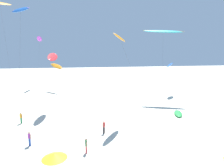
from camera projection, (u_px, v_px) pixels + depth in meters
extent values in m
ellipsoid|color=blue|center=(170.00, 65.00, 46.78)|extent=(3.98, 4.15, 1.67)
ellipsoid|color=black|center=(170.00, 65.00, 46.77)|extent=(3.50, 3.61, 0.98)
cylinder|color=#4C4C51|center=(170.00, 82.00, 44.28)|extent=(3.05, 5.81, 7.71)
ellipsoid|color=#19B2B7|center=(163.00, 31.00, 40.89)|extent=(8.70, 5.17, 1.33)
ellipsoid|color=orange|center=(163.00, 31.00, 40.88)|extent=(8.38, 4.22, 0.91)
cylinder|color=#4C4C51|center=(163.00, 67.00, 39.67)|extent=(1.87, 4.66, 15.47)
ellipsoid|color=orange|center=(120.00, 38.00, 27.08)|extent=(3.45, 4.31, 1.67)
ellipsoid|color=white|center=(120.00, 37.00, 27.08)|extent=(2.97, 3.91, 1.10)
cylinder|color=#4C4C51|center=(137.00, 83.00, 25.41)|extent=(3.37, 6.34, 12.78)
ellipsoid|color=orange|center=(0.00, 3.00, 39.07)|extent=(4.58, 5.29, 1.62)
ellipsoid|color=yellow|center=(0.00, 3.00, 39.07)|extent=(3.76, 4.79, 1.07)
cylinder|color=#4C4C51|center=(8.00, 53.00, 37.71)|extent=(3.49, 7.09, 21.27)
ellipsoid|color=blue|center=(20.00, 10.00, 37.45)|extent=(4.75, 4.07, 1.54)
ellipsoid|color=#EA5193|center=(20.00, 10.00, 37.44)|extent=(4.30, 3.37, 0.73)
cylinder|color=#4C4C51|center=(20.00, 58.00, 34.65)|extent=(0.63, 9.13, 19.42)
ellipsoid|color=orange|center=(56.00, 66.00, 52.14)|extent=(4.48, 5.81, 2.25)
ellipsoid|color=white|center=(56.00, 66.00, 52.13)|extent=(3.76, 5.50, 1.71)
cylinder|color=#4C4C51|center=(59.00, 81.00, 48.49)|extent=(1.54, 9.09, 7.10)
ellipsoid|color=purple|center=(40.00, 39.00, 57.19)|extent=(1.56, 4.78, 2.11)
ellipsoid|color=blue|center=(39.00, 39.00, 57.18)|extent=(0.85, 4.78, 1.36)
cylinder|color=#4C4C51|center=(39.00, 64.00, 56.05)|extent=(0.58, 4.74, 15.27)
ellipsoid|color=red|center=(53.00, 57.00, 32.49)|extent=(2.07, 5.70, 2.17)
ellipsoid|color=white|center=(53.00, 57.00, 32.49)|extent=(1.19, 5.78, 1.50)
cylinder|color=#4C4C51|center=(51.00, 89.00, 28.92)|extent=(0.20, 9.01, 9.91)
ellipsoid|color=green|center=(178.00, 113.00, 31.68)|extent=(2.85, 3.99, 0.41)
ellipsoid|color=white|center=(178.00, 113.00, 31.68)|extent=(1.73, 2.02, 0.25)
cylinder|color=#338E56|center=(22.00, 121.00, 27.48)|extent=(0.14, 0.14, 0.90)
cylinder|color=#338E56|center=(21.00, 121.00, 27.53)|extent=(0.14, 0.14, 0.90)
cube|color=orange|center=(21.00, 116.00, 27.39)|extent=(0.36, 0.33, 0.58)
cylinder|color=tan|center=(22.00, 116.00, 27.32)|extent=(0.09, 0.09, 0.56)
cylinder|color=tan|center=(20.00, 116.00, 27.47)|extent=(0.09, 0.09, 0.56)
sphere|color=tan|center=(21.00, 113.00, 27.32)|extent=(0.21, 0.21, 0.21)
cylinder|color=#284CA3|center=(30.00, 142.00, 20.66)|extent=(0.14, 0.14, 0.92)
cylinder|color=#284CA3|center=(29.00, 142.00, 20.74)|extent=(0.14, 0.14, 0.92)
cube|color=purple|center=(29.00, 136.00, 20.59)|extent=(0.36, 0.35, 0.53)
cylinder|color=tan|center=(31.00, 137.00, 20.50)|extent=(0.09, 0.09, 0.56)
cylinder|color=tan|center=(28.00, 136.00, 20.69)|extent=(0.09, 0.09, 0.56)
sphere|color=tan|center=(29.00, 133.00, 20.52)|extent=(0.21, 0.21, 0.21)
cylinder|color=red|center=(86.00, 149.00, 19.26)|extent=(0.14, 0.14, 0.81)
cylinder|color=red|center=(86.00, 150.00, 19.11)|extent=(0.14, 0.14, 0.81)
cube|color=#338C4C|center=(86.00, 143.00, 19.08)|extent=(0.23, 0.32, 0.58)
cylinder|color=#9E7051|center=(86.00, 143.00, 19.28)|extent=(0.09, 0.09, 0.56)
cylinder|color=#9E7051|center=(87.00, 145.00, 18.89)|extent=(0.09, 0.09, 0.56)
sphere|color=#9E7051|center=(86.00, 139.00, 19.01)|extent=(0.21, 0.21, 0.21)
cylinder|color=black|center=(104.00, 130.00, 24.11)|extent=(0.14, 0.14, 0.89)
cylinder|color=black|center=(104.00, 130.00, 23.98)|extent=(0.14, 0.14, 0.89)
cube|color=red|center=(104.00, 125.00, 23.93)|extent=(0.36, 0.35, 0.58)
cylinder|color=beige|center=(105.00, 125.00, 24.10)|extent=(0.09, 0.09, 0.56)
cylinder|color=beige|center=(103.00, 126.00, 23.78)|extent=(0.09, 0.09, 0.56)
sphere|color=beige|center=(104.00, 122.00, 23.87)|extent=(0.21, 0.21, 0.21)
cone|color=yellow|center=(54.00, 156.00, 14.48)|extent=(2.01, 2.01, 0.45)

